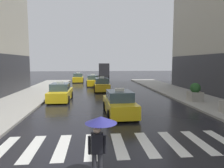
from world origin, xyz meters
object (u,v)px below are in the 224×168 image
(taxi_lead, at_px, (119,104))
(pedestrian_with_umbrella, at_px, (100,130))
(taxi_fourth, at_px, (93,81))
(box_truck, at_px, (104,70))
(planter_mid_block, at_px, (195,93))
(taxi_second, at_px, (61,93))
(taxi_third, at_px, (102,85))
(taxi_fifth, at_px, (78,78))

(taxi_lead, relative_size, pedestrian_with_umbrella, 2.37)
(taxi_lead, xyz_separation_m, taxi_fourth, (-1.79, 17.58, 0.00))
(box_truck, relative_size, planter_mid_block, 4.76)
(taxi_second, xyz_separation_m, taxi_fourth, (3.00, 12.02, 0.00))
(taxi_third, relative_size, taxi_fourth, 0.99)
(pedestrian_with_umbrella, height_order, planter_mid_block, pedestrian_with_umbrella)
(taxi_third, xyz_separation_m, pedestrian_with_umbrella, (-0.94, -19.55, 0.79))
(box_truck, bearing_deg, taxi_fourth, -99.94)
(taxi_fourth, relative_size, pedestrian_with_umbrella, 2.37)
(taxi_fourth, bearing_deg, pedestrian_with_umbrella, -89.59)
(box_truck, xyz_separation_m, pedestrian_with_umbrella, (-2.33, -39.59, -0.34))
(taxi_second, distance_m, taxi_fifth, 18.16)
(taxi_lead, bearing_deg, pedestrian_with_umbrella, -101.81)
(taxi_lead, xyz_separation_m, planter_mid_block, (7.21, 3.48, 0.15))
(taxi_lead, distance_m, taxi_third, 11.88)
(taxi_lead, height_order, taxi_fourth, same)
(taxi_lead, distance_m, pedestrian_with_umbrella, 7.89)
(taxi_third, height_order, pedestrian_with_umbrella, pedestrian_with_umbrella)
(pedestrian_with_umbrella, relative_size, planter_mid_block, 1.21)
(taxi_fifth, xyz_separation_m, planter_mid_block, (11.65, -20.24, 0.15))
(taxi_fifth, distance_m, box_truck, 9.75)
(taxi_second, bearing_deg, taxi_third, 56.79)
(taxi_second, xyz_separation_m, taxi_fifth, (0.36, 18.15, 0.00))
(pedestrian_with_umbrella, bearing_deg, box_truck, 86.63)
(box_truck, distance_m, pedestrian_with_umbrella, 39.66)
(taxi_third, bearing_deg, planter_mid_block, -46.78)
(taxi_second, height_order, taxi_third, same)
(taxi_lead, height_order, planter_mid_block, taxi_lead)
(taxi_lead, distance_m, planter_mid_block, 8.01)
(taxi_second, height_order, box_truck, box_truck)
(taxi_lead, bearing_deg, taxi_fourth, 95.81)
(taxi_fifth, relative_size, pedestrian_with_umbrella, 2.37)
(taxi_third, height_order, planter_mid_block, taxi_third)
(taxi_third, relative_size, pedestrian_with_umbrella, 2.35)
(taxi_fourth, xyz_separation_m, taxi_fifth, (-2.65, 6.14, 0.00))
(taxi_fifth, bearing_deg, box_truck, 57.81)
(planter_mid_block, bearing_deg, taxi_fourth, 122.55)
(taxi_lead, distance_m, taxi_fifth, 24.13)
(taxi_fourth, distance_m, taxi_fifth, 6.68)
(taxi_second, relative_size, pedestrian_with_umbrella, 2.35)
(taxi_third, height_order, taxi_fourth, same)
(taxi_lead, distance_m, box_truck, 31.93)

